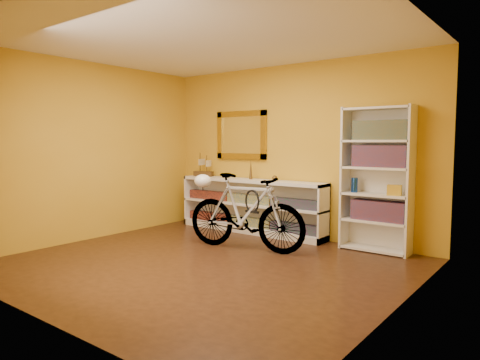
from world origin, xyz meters
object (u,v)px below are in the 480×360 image
Objects in this scene: bicycle at (245,212)px; helmet at (203,181)px; console_unit at (250,206)px; bookcase at (376,180)px.

helmet is (-0.65, -0.11, 0.39)m from bicycle.
console_unit is at bearing 88.08° from helmet.
helmet is at bearing -151.85° from bookcase.
bookcase reaches higher than bicycle.
console_unit is at bearing 22.88° from bicycle.
helmet is at bearing 90.00° from bicycle.
bicycle is 0.77m from helmet.
console_unit is 1.17m from helmet.
bicycle is (-1.40, -0.98, -0.44)m from bookcase.
console_unit is 10.74× the size of helmet.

